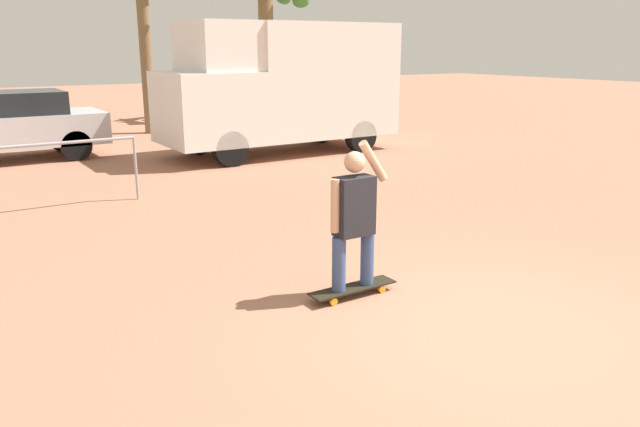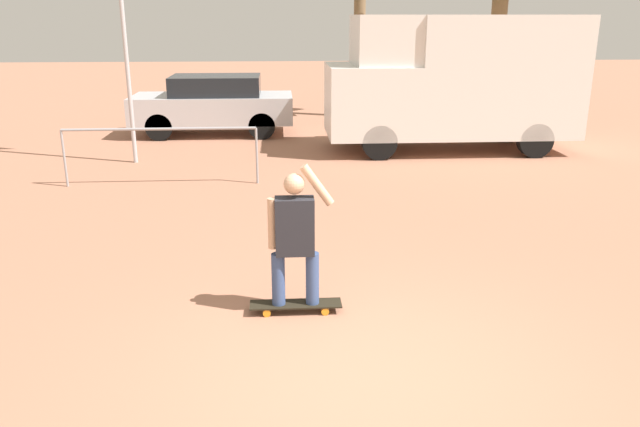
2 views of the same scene
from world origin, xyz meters
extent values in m
plane|color=#A36B51|center=(0.00, 0.00, 0.00)|extent=(80.00, 80.00, 0.00)
cube|color=black|center=(-0.56, 1.31, 0.09)|extent=(0.97, 0.24, 0.02)
cylinder|color=orange|center=(-0.86, 1.21, 0.04)|extent=(0.08, 0.03, 0.08)
cylinder|color=orange|center=(-0.86, 1.41, 0.04)|extent=(0.08, 0.03, 0.08)
cylinder|color=orange|center=(-0.25, 1.21, 0.04)|extent=(0.08, 0.03, 0.08)
cylinder|color=orange|center=(-0.25, 1.41, 0.04)|extent=(0.08, 0.03, 0.08)
cylinder|color=#384C7A|center=(-0.73, 1.31, 0.38)|extent=(0.14, 0.14, 0.57)
cylinder|color=#384C7A|center=(-0.38, 1.31, 0.38)|extent=(0.14, 0.14, 0.57)
cube|color=#232328|center=(-0.56, 1.31, 0.96)|extent=(0.40, 0.22, 0.60)
sphere|color=tan|center=(-0.56, 1.31, 1.41)|extent=(0.21, 0.21, 0.21)
cylinder|color=tan|center=(-0.78, 1.31, 1.00)|extent=(0.09, 0.09, 0.53)
cylinder|color=tan|center=(-0.33, 1.31, 1.40)|extent=(0.35, 0.09, 0.44)
cylinder|color=black|center=(1.47, 8.61, 0.38)|extent=(0.77, 0.28, 0.77)
cylinder|color=black|center=(1.47, 10.46, 0.38)|extent=(0.77, 0.28, 0.77)
cylinder|color=black|center=(4.96, 8.61, 0.38)|extent=(0.77, 0.28, 0.77)
cylinder|color=black|center=(4.96, 10.46, 0.38)|extent=(0.77, 0.28, 0.77)
cube|color=white|center=(1.39, 9.53, 1.18)|extent=(1.97, 2.12, 1.59)
cube|color=black|center=(1.00, 9.53, 1.49)|extent=(0.04, 1.81, 0.79)
cube|color=white|center=(4.20, 9.53, 1.71)|extent=(3.65, 2.12, 2.66)
cube|color=white|center=(1.69, 9.53, 2.50)|extent=(1.38, 1.95, 1.07)
cylinder|color=black|center=(-1.15, 11.15, 0.34)|extent=(0.68, 0.22, 0.68)
cylinder|color=black|center=(-1.15, 12.74, 0.34)|extent=(0.68, 0.22, 0.68)
cube|color=#BCBCC1|center=(-2.44, 11.94, 0.69)|extent=(4.17, 1.82, 0.70)
cube|color=black|center=(-2.33, 11.94, 1.29)|extent=(2.29, 1.60, 0.50)
cylinder|color=brown|center=(6.63, 16.47, 2.55)|extent=(0.52, 0.52, 5.10)
cylinder|color=brown|center=(1.77, 14.77, 2.49)|extent=(0.35, 0.35, 4.99)
cylinder|color=#99999E|center=(-2.88, 6.72, 1.05)|extent=(3.51, 0.05, 0.05)
cylinder|color=#99999E|center=(-1.13, 6.72, 0.53)|extent=(0.04, 0.04, 1.05)
camera|label=1|loc=(-4.12, -3.56, 2.51)|focal=35.00mm
camera|label=2|loc=(-0.69, -4.72, 3.01)|focal=35.00mm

